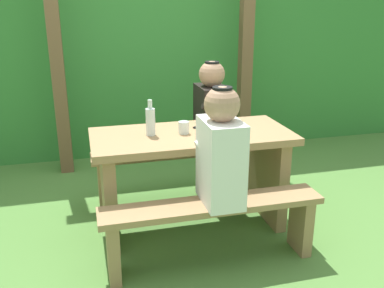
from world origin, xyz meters
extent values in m
plane|color=#518039|center=(0.00, 0.00, 0.00)|extent=(12.00, 12.00, 0.00)
cube|color=#367F35|center=(0.00, 2.22, 1.06)|extent=(6.40, 1.09, 2.12)
cube|color=brown|center=(-0.92, 1.36, 1.10)|extent=(0.12, 0.12, 2.19)
cube|color=brown|center=(0.92, 1.36, 1.10)|extent=(0.12, 0.12, 2.19)
cube|color=#9E7A51|center=(0.00, 0.00, 0.70)|extent=(1.40, 0.64, 0.05)
cube|color=#9E7A51|center=(-0.60, 0.00, 0.34)|extent=(0.08, 0.54, 0.68)
cube|color=#9E7A51|center=(0.60, 0.00, 0.34)|extent=(0.08, 0.54, 0.68)
cube|color=#9E7A51|center=(0.00, -0.50, 0.41)|extent=(1.40, 0.24, 0.04)
cube|color=#9E7A51|center=(-0.62, -0.50, 0.20)|extent=(0.07, 0.22, 0.39)
cube|color=#9E7A51|center=(0.62, -0.50, 0.20)|extent=(0.07, 0.22, 0.39)
cube|color=#9E7A51|center=(0.00, 0.50, 0.41)|extent=(1.40, 0.24, 0.04)
cube|color=#9E7A51|center=(-0.62, 0.50, 0.20)|extent=(0.07, 0.22, 0.39)
cube|color=#9E7A51|center=(0.62, 0.50, 0.20)|extent=(0.07, 0.22, 0.39)
cube|color=white|center=(0.05, -0.50, 0.69)|extent=(0.22, 0.34, 0.52)
sphere|color=tan|center=(0.05, -0.50, 1.05)|extent=(0.21, 0.21, 0.21)
cylinder|color=black|center=(0.05, -0.50, 1.14)|extent=(0.12, 0.12, 0.02)
cylinder|color=white|center=(0.05, -0.36, 0.80)|extent=(0.25, 0.07, 0.15)
cube|color=black|center=(0.30, 0.50, 0.69)|extent=(0.22, 0.34, 0.52)
sphere|color=tan|center=(0.30, 0.50, 1.05)|extent=(0.21, 0.21, 0.21)
cylinder|color=black|center=(0.30, 0.50, 1.14)|extent=(0.12, 0.12, 0.02)
cylinder|color=black|center=(0.30, 0.36, 0.80)|extent=(0.25, 0.07, 0.15)
cylinder|color=silver|center=(-0.06, 0.01, 0.77)|extent=(0.07, 0.07, 0.09)
cylinder|color=silver|center=(-0.29, 0.03, 0.82)|extent=(0.07, 0.07, 0.19)
cylinder|color=silver|center=(-0.29, 0.03, 0.94)|extent=(0.03, 0.03, 0.06)
cube|color=black|center=(0.10, 0.07, 0.73)|extent=(0.13, 0.16, 0.01)
camera|label=1|loc=(-0.73, -2.77, 1.62)|focal=40.16mm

